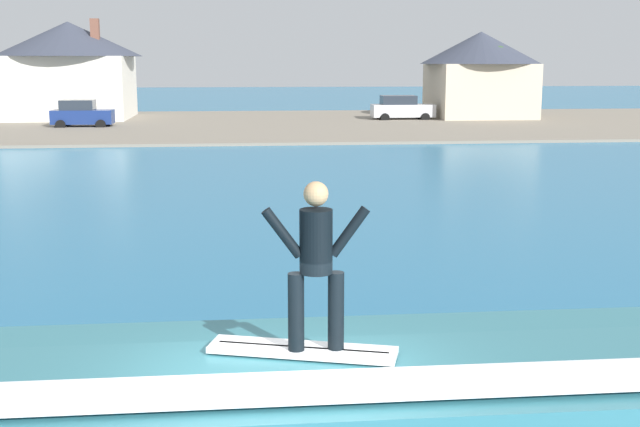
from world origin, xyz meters
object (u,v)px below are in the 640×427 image
house_with_chimney (70,66)px  car_near_shore (82,114)px  house_gabled_white (480,71)px  tree_tall_bare (495,64)px  wave_crest (376,418)px  car_far_shore (402,108)px  surfboard (303,350)px  surfer (316,257)px

house_with_chimney → car_near_shore: bearing=-75.1°
house_gabled_white → tree_tall_bare: size_ratio=1.63×
tree_tall_bare → wave_crest: bearing=-108.8°
car_far_shore → car_near_shore: bearing=-168.6°
surfboard → car_far_shore: car_far_shore is taller
surfer → car_near_shore: (-10.78, 47.00, -1.59)m
car_near_shore → wave_crest: bearing=-76.3°
house_gabled_white → car_near_shore: bearing=-167.9°
house_gabled_white → tree_tall_bare: 1.67m
car_near_shore → surfboard: bearing=-77.2°
wave_crest → car_near_shore: 48.12m
wave_crest → tree_tall_bare: tree_tall_bare is taller
surfer → house_with_chimney: 56.46m
wave_crest → car_far_shore: size_ratio=2.06×
wave_crest → surfer: bearing=-158.2°
surfer → tree_tall_bare: (18.15, 51.64, 1.60)m
surfboard → car_near_shore: size_ratio=0.49×
surfboard → house_gabled_white: 55.89m
surfer → tree_tall_bare: size_ratio=0.30×
house_with_chimney → tree_tall_bare: 31.22m
house_gabled_white → tree_tall_bare: (0.67, -1.44, 0.53)m
wave_crest → house_with_chimney: house_with_chimney is taller
surfer → house_with_chimney: house_with_chimney is taller
house_with_chimney → house_gabled_white: house_with_chimney is taller
tree_tall_bare → surfboard: bearing=-109.5°
surfboard → house_with_chimney: 56.39m
surfer → car_near_shore: 48.24m
wave_crest → tree_tall_bare: size_ratio=1.70×
car_near_shore → tree_tall_bare: tree_tall_bare is taller
wave_crest → surfer: 1.94m
wave_crest → house_gabled_white: 55.51m
car_far_shore → house_gabled_white: 6.98m
surfboard → car_near_shore: (-10.65, 46.92, -0.63)m
wave_crest → car_near_shore: (-11.43, 46.74, 0.22)m
surfboard → house_with_chimney: bearing=103.1°
surfboard → surfer: size_ratio=1.14×
house_with_chimney → tree_tall_bare: size_ratio=1.93×
wave_crest → house_gabled_white: (16.83, 52.82, 2.87)m
house_with_chimney → house_gabled_white: size_ratio=1.18×
surfer → house_gabled_white: size_ratio=0.19×
surfboard → house_gabled_white: (17.61, 53.00, 2.03)m
car_near_shore → car_far_shore: bearing=11.4°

